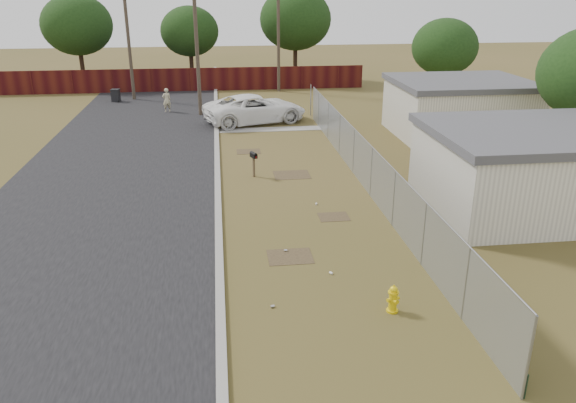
{
  "coord_description": "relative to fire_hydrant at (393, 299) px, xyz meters",
  "views": [
    {
      "loc": [
        -2.8,
        -20.6,
        7.95
      ],
      "look_at": [
        -0.62,
        -3.06,
        1.1
      ],
      "focal_mm": 35.0,
      "sensor_mm": 36.0,
      "label": 1
    }
  ],
  "objects": [
    {
      "name": "mailbox",
      "position": [
        -2.84,
        11.44,
        0.52
      ],
      "size": [
        0.33,
        0.48,
        1.12
      ],
      "color": "brown",
      "rests_on": "ground"
    },
    {
      "name": "street",
      "position": [
        -8.2,
        16.5,
        -0.35
      ],
      "size": [
        15.1,
        60.0,
        0.12
      ],
      "color": "black",
      "rests_on": "ground"
    },
    {
      "name": "chainlink_fence",
      "position": [
        1.67,
        9.47,
        0.43
      ],
      "size": [
        0.1,
        27.06,
        2.02
      ],
      "color": "gray",
      "rests_on": "ground"
    },
    {
      "name": "scattered_litter",
      "position": [
        -1.82,
        3.57,
        -0.32
      ],
      "size": [
        2.51,
        7.25,
        0.07
      ],
      "color": "silver",
      "rests_on": "ground"
    },
    {
      "name": "pickup_truck",
      "position": [
        -2.05,
        21.82,
        0.5
      ],
      "size": [
        6.82,
        4.64,
        1.73
      ],
      "primitive_type": "imported",
      "rotation": [
        0.0,
        0.0,
        1.88
      ],
      "color": "white",
      "rests_on": "ground"
    },
    {
      "name": "fire_hydrant",
      "position": [
        0.0,
        0.0,
        0.0
      ],
      "size": [
        0.39,
        0.39,
        0.78
      ],
      "color": "#DCBD0B",
      "rests_on": "ground"
    },
    {
      "name": "horizon_trees",
      "position": [
        -0.61,
        32.0,
        4.27
      ],
      "size": [
        33.32,
        31.94,
        7.78
      ],
      "color": "black",
      "rests_on": "ground"
    },
    {
      "name": "utility_poles",
      "position": [
        -5.11,
        29.11,
        4.33
      ],
      "size": [
        12.6,
        8.24,
        9.0
      ],
      "color": "#493E30",
      "rests_on": "ground"
    },
    {
      "name": "privacy_fence",
      "position": [
        -7.45,
        33.44,
        0.54
      ],
      "size": [
        30.0,
        0.12,
        1.8
      ],
      "primitive_type": "cube",
      "color": "#45140E",
      "rests_on": "ground"
    },
    {
      "name": "pedestrian",
      "position": [
        -7.67,
        25.67,
        0.42
      ],
      "size": [
        0.68,
        0.57,
        1.57
      ],
      "primitive_type": "imported",
      "rotation": [
        0.0,
        0.0,
        3.55
      ],
      "color": "#C3B98F",
      "rests_on": "ground"
    },
    {
      "name": "trash_bin",
      "position": [
        -11.63,
        29.69,
        0.1
      ],
      "size": [
        0.67,
        0.73,
        0.91
      ],
      "color": "black",
      "rests_on": "ground"
    },
    {
      "name": "ground",
      "position": [
        -1.45,
        8.44,
        -0.36
      ],
      "size": [
        120.0,
        120.0,
        0.0
      ],
      "primitive_type": "plane",
      "color": "brown",
      "rests_on": "ground"
    },
    {
      "name": "houses",
      "position": [
        8.25,
        11.58,
        1.2
      ],
      "size": [
        9.3,
        17.24,
        3.1
      ],
      "color": "white",
      "rests_on": "ground"
    }
  ]
}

